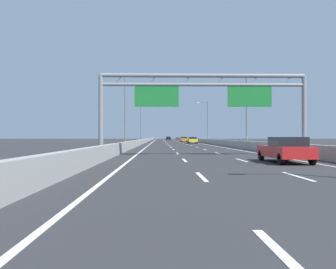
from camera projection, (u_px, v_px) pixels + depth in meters
ground_plane at (172, 142)px, 100.64m from camera, size 260.00×260.00×0.00m
lane_dash_left_0 at (292, 264)px, 4.12m from camera, size 0.16×3.00×0.01m
lane_dash_left_1 at (201, 177)px, 13.12m from camera, size 0.16×3.00×0.01m
lane_dash_left_2 at (184, 160)px, 22.12m from camera, size 0.16×3.00×0.01m
lane_dash_left_3 at (177, 153)px, 31.12m from camera, size 0.16×3.00×0.01m
lane_dash_left_4 at (173, 150)px, 40.11m from camera, size 0.16×3.00×0.01m
lane_dash_left_5 at (171, 147)px, 49.11m from camera, size 0.16×3.00×0.01m
lane_dash_left_6 at (169, 145)px, 58.11m from camera, size 0.16×3.00×0.01m
lane_dash_left_7 at (168, 144)px, 67.11m from camera, size 0.16×3.00×0.01m
lane_dash_left_8 at (167, 143)px, 76.10m from camera, size 0.16×3.00×0.01m
lane_dash_left_9 at (166, 143)px, 85.10m from camera, size 0.16×3.00×0.01m
lane_dash_left_10 at (166, 142)px, 94.10m from camera, size 0.16×3.00×0.01m
lane_dash_left_11 at (165, 142)px, 103.10m from camera, size 0.16×3.00×0.01m
lane_dash_left_12 at (165, 141)px, 112.09m from camera, size 0.16×3.00×0.01m
lane_dash_left_13 at (164, 141)px, 121.09m from camera, size 0.16×3.00×0.01m
lane_dash_left_14 at (164, 140)px, 130.09m from camera, size 0.16×3.00×0.01m
lane_dash_left_15 at (164, 140)px, 139.09m from camera, size 0.16×3.00×0.01m
lane_dash_left_16 at (163, 140)px, 148.08m from camera, size 0.16×3.00×0.01m
lane_dash_left_17 at (163, 140)px, 157.08m from camera, size 0.16×3.00×0.01m
lane_dash_right_1 at (297, 176)px, 13.21m from camera, size 0.16×3.00×0.01m
lane_dash_right_2 at (242, 160)px, 22.20m from camera, size 0.16×3.00×0.01m
lane_dash_right_3 at (218, 153)px, 31.20m from camera, size 0.16×3.00×0.01m
lane_dash_right_4 at (205, 150)px, 40.20m from camera, size 0.16×3.00×0.01m
lane_dash_right_5 at (197, 147)px, 49.20m from camera, size 0.16×3.00×0.01m
lane_dash_right_6 at (191, 145)px, 58.19m from camera, size 0.16×3.00×0.01m
lane_dash_right_7 at (187, 144)px, 67.19m from camera, size 0.16×3.00×0.01m
lane_dash_right_8 at (184, 143)px, 76.19m from camera, size 0.16×3.00×0.01m
lane_dash_right_9 at (181, 143)px, 85.19m from camera, size 0.16×3.00×0.01m
lane_dash_right_10 at (179, 142)px, 94.18m from camera, size 0.16×3.00×0.01m
lane_dash_right_11 at (177, 142)px, 103.18m from camera, size 0.16×3.00×0.01m
lane_dash_right_12 at (176, 141)px, 112.18m from camera, size 0.16×3.00×0.01m
lane_dash_right_13 at (175, 141)px, 121.17m from camera, size 0.16×3.00×0.01m
lane_dash_right_14 at (174, 140)px, 130.17m from camera, size 0.16×3.00×0.01m
lane_dash_right_15 at (173, 140)px, 139.17m from camera, size 0.16×3.00×0.01m
lane_dash_right_16 at (172, 140)px, 148.17m from camera, size 0.16×3.00×0.01m
lane_dash_right_17 at (171, 140)px, 157.16m from camera, size 0.16×3.00×0.01m
edge_line_left at (152, 142)px, 88.52m from camera, size 0.16×176.00×0.01m
edge_line_right at (194, 142)px, 88.76m from camera, size 0.16×176.00×0.01m
barrier_left at (148, 140)px, 110.48m from camera, size 0.45×220.00×0.95m
barrier_right at (192, 140)px, 110.80m from camera, size 0.45×220.00×0.95m
sign_gantry at (203, 94)px, 27.21m from camera, size 16.10×0.36×6.36m
streetlamp_left_mid at (127, 106)px, 44.51m from camera, size 2.58×0.28×9.50m
streetlamp_right_mid at (245, 106)px, 44.86m from camera, size 2.58×0.28×9.50m
streetlamp_left_far at (142, 119)px, 80.88m from camera, size 2.58×0.28×9.50m
streetlamp_right_far at (207, 120)px, 81.23m from camera, size 2.58×0.28×9.50m
orange_car at (184, 139)px, 98.86m from camera, size 1.81×4.57×1.39m
yellow_car at (192, 140)px, 75.93m from camera, size 1.84×4.61×1.41m
black_car at (168, 138)px, 140.15m from camera, size 1.88×4.35×1.46m
red_car at (285, 150)px, 20.19m from camera, size 1.89×4.69×1.47m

